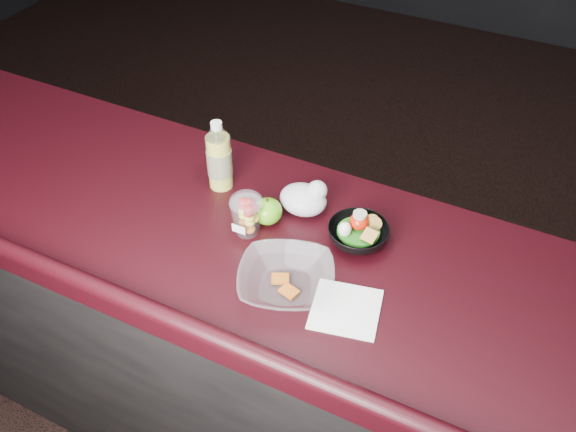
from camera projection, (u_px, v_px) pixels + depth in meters
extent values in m
cube|color=black|center=(260.00, 352.00, 2.07)|extent=(4.00, 0.65, 0.98)
cube|color=black|center=(254.00, 239.00, 1.73)|extent=(4.06, 0.71, 0.04)
cylinder|color=gold|center=(220.00, 162.00, 1.82)|extent=(0.07, 0.07, 0.17)
cylinder|color=white|center=(220.00, 162.00, 1.82)|extent=(0.07, 0.07, 0.17)
cone|color=white|center=(217.00, 133.00, 1.76)|extent=(0.07, 0.07, 0.03)
cylinder|color=white|center=(216.00, 125.00, 1.74)|extent=(0.03, 0.03, 0.02)
cylinder|color=#072D99|center=(220.00, 162.00, 1.82)|extent=(0.07, 0.07, 0.08)
ellipsoid|color=white|center=(246.00, 202.00, 1.66)|extent=(0.09, 0.09, 0.05)
ellipsoid|color=#399210|center=(268.00, 211.00, 1.73)|extent=(0.08, 0.08, 0.07)
cylinder|color=black|center=(267.00, 200.00, 1.71)|extent=(0.01, 0.01, 0.01)
ellipsoid|color=silver|center=(303.00, 200.00, 1.77)|extent=(0.13, 0.11, 0.08)
sphere|color=silver|center=(317.00, 191.00, 1.75)|extent=(0.06, 0.06, 0.06)
imported|color=black|center=(358.00, 234.00, 1.68)|extent=(0.16, 0.16, 0.05)
cylinder|color=#0F470C|center=(358.00, 232.00, 1.68)|extent=(0.11, 0.11, 0.01)
ellipsoid|color=#B61807|center=(359.00, 221.00, 1.67)|extent=(0.05, 0.05, 0.05)
cylinder|color=beige|center=(360.00, 215.00, 1.65)|extent=(0.04, 0.04, 0.01)
ellipsoid|color=white|center=(345.00, 229.00, 1.66)|extent=(0.03, 0.03, 0.04)
imported|color=silver|center=(286.00, 280.00, 1.56)|extent=(0.30, 0.30, 0.06)
cube|color=#990F0C|center=(280.00, 279.00, 1.58)|extent=(0.05, 0.05, 0.01)
cube|color=#990F0C|center=(289.00, 291.00, 1.55)|extent=(0.05, 0.04, 0.01)
cube|color=white|center=(346.00, 309.00, 1.52)|extent=(0.19, 0.19, 0.00)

